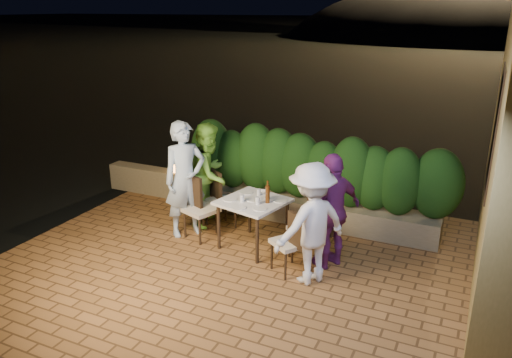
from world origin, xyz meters
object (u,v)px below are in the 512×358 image
Objects in this scene: diner_blue at (185,179)px; diner_green at (210,174)px; diner_white at (311,224)px; chair_left_back at (221,200)px; chair_right_back at (308,226)px; diner_purple at (332,211)px; chair_left_front at (201,208)px; parapet_lamp at (176,169)px; bowl at (262,192)px; dining_table at (253,224)px; beer_bottle at (268,192)px; chair_right_front at (289,241)px.

diner_green is (0.12, 0.54, -0.06)m from diner_blue.
chair_left_back is at bearing -83.82° from diner_white.
chair_right_back is 0.49m from diner_purple.
diner_green is 1.05× the size of diner_purple.
diner_green reaches higher than chair_left_front.
parapet_lamp is (-1.40, 0.81, 0.11)m from chair_left_back.
diner_white is at bearing -124.17° from diner_green.
bowl is at bearing -36.29° from diner_blue.
diner_white is at bearing 5.21° from chair_left_front.
diner_green reaches higher than diner_white.
chair_left_front is 1.85m from parapet_lamp.
dining_table is 0.52× the size of diner_green.
bowl is at bearing 1.98° from chair_right_back.
beer_bottle is 0.34× the size of chair_left_front.
chair_right_back is (0.85, 0.04, 0.11)m from dining_table.
bowl is (-0.23, 0.32, -0.15)m from beer_bottle.
beer_bottle is at bearing -54.32° from bowl.
diner_blue is 2.36m from diner_purple.
diner_white is at bearing -28.91° from parapet_lamp.
dining_table is 0.91m from chair_left_back.
bowl is 0.10× the size of diner_white.
beer_bottle reaches higher than dining_table.
chair_left_front reaches higher than chair_left_back.
chair_right_front is at bearing -31.04° from dining_table.
chair_left_back is at bearing -116.82° from diner_green.
chair_right_front is 0.53× the size of diner_green.
chair_left_front is at bearing 20.39° from chair_right_front.
chair_left_front is at bearing 23.41° from chair_right_back.
bowl is 0.09× the size of diner_green.
dining_table is 6.27× the size of parapet_lamp.
chair_right_front is at bearing -125.77° from diner_green.
diner_blue reaches higher than parapet_lamp.
chair_left_front is (-0.87, -0.37, -0.28)m from bowl.
diner_white is (1.96, -0.52, 0.32)m from chair_left_front.
bowl is (-0.00, 0.33, 0.39)m from dining_table.
parapet_lamp is at bearing 152.78° from beer_bottle.
chair_right_back is 0.53× the size of diner_blue.
chair_left_front is at bearing -177.03° from dining_table.
bowl is 0.17× the size of chair_left_back.
beer_bottle reaches higher than bowl.
diner_purple reaches higher than dining_table.
beer_bottle is 1.18m from chair_left_front.
diner_green is (-1.26, 0.52, -0.07)m from beer_bottle.
chair_right_back is at bearing 3.36° from beer_bottle.
bowl is 1.41m from diner_white.
bowl is 1.21m from diner_blue.
chair_left_back reaches higher than chair_right_front.
chair_right_back reaches higher than dining_table.
diner_blue is 1.68m from parapet_lamp.
chair_left_back is 0.47m from diner_green.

